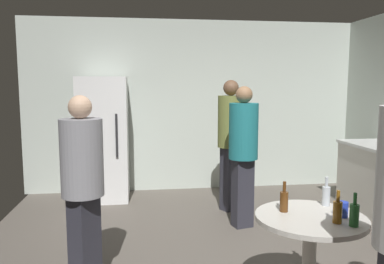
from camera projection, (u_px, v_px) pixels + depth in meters
ground_plane at (231, 264)px, 3.73m from camera, size 5.20×5.20×0.10m
wall_back at (194, 106)px, 6.15m from camera, size 5.32×0.06×2.70m
refrigerator at (104, 139)px, 5.59m from camera, size 0.70×0.68×1.80m
foreground_table at (310, 230)px, 2.79m from camera, size 0.80×0.80×0.73m
beer_bottle_amber at (337, 211)px, 2.62m from camera, size 0.06×0.06×0.23m
beer_bottle_brown at (284, 201)px, 2.86m from camera, size 0.06×0.06×0.23m
beer_bottle_green at (354, 214)px, 2.56m from camera, size 0.06×0.06×0.23m
beer_bottle_clear at (326, 195)px, 3.01m from camera, size 0.06×0.06×0.23m
plastic_cup_blue at (342, 209)px, 2.75m from camera, size 0.08×0.08×0.11m
person_in_olive_shirt at (230, 135)px, 5.08m from camera, size 0.46×0.46×1.75m
person_in_teal_shirt at (243, 146)px, 4.47m from camera, size 0.41×0.41×1.67m
person_in_gray_shirt at (83, 178)px, 3.09m from camera, size 0.48×0.48×1.60m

